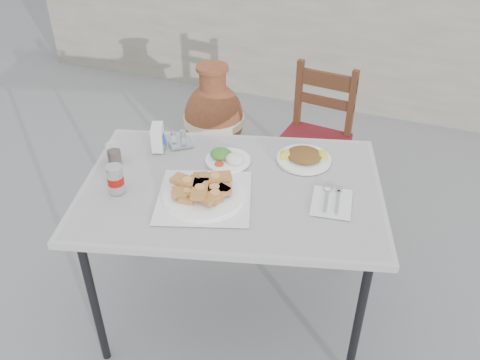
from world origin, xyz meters
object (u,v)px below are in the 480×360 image
at_px(napkin_holder, 158,137).
at_px(condiment_caddy, 181,140).
at_px(terracotta_urn, 214,120).
at_px(pide_plate, 204,190).
at_px(salad_chopped_plate, 304,157).
at_px(soda_can, 115,179).
at_px(cola_glass, 114,154).
at_px(chair, 314,139).
at_px(salad_rice_plate, 227,158).
at_px(cafe_table, 232,195).

bearing_deg(napkin_holder, condiment_caddy, 16.28).
height_order(napkin_holder, terracotta_urn, napkin_holder).
relative_size(pide_plate, salad_chopped_plate, 1.94).
relative_size(salad_chopped_plate, soda_can, 2.02).
relative_size(soda_can, cola_glass, 1.29).
relative_size(chair, terracotta_urn, 1.20).
bearing_deg(chair, salad_rice_plate, -97.37).
bearing_deg(cola_glass, condiment_caddy, 48.80).
bearing_deg(pide_plate, chair, 80.64).
relative_size(salad_rice_plate, napkin_holder, 1.70).
bearing_deg(cola_glass, salad_rice_plate, 21.94).
bearing_deg(soda_can, salad_rice_plate, 48.16).
bearing_deg(salad_chopped_plate, pide_plate, -126.15).
relative_size(cafe_table, chair, 1.64).
xyz_separation_m(salad_chopped_plate, napkin_holder, (-0.67, -0.15, 0.04)).
height_order(pide_plate, terracotta_urn, pide_plate).
xyz_separation_m(cafe_table, terracotta_urn, (-0.65, 1.25, -0.38)).
relative_size(cafe_table, cola_glass, 15.22).
bearing_deg(pide_plate, salad_rice_plate, 93.10).
bearing_deg(terracotta_urn, condiment_caddy, -74.08).
bearing_deg(cafe_table, cola_glass, -177.03).
height_order(salad_rice_plate, cola_glass, cola_glass).
xyz_separation_m(cafe_table, cola_glass, (-0.57, -0.03, 0.10)).
relative_size(salad_chopped_plate, terracotta_urn, 0.34).
relative_size(napkin_holder, condiment_caddy, 0.89).
bearing_deg(condiment_caddy, cafe_table, -31.50).
bearing_deg(pide_plate, cola_glass, 168.83).
height_order(cafe_table, napkin_holder, napkin_holder).
bearing_deg(terracotta_urn, cola_glass, -86.38).
height_order(napkin_holder, condiment_caddy, napkin_holder).
bearing_deg(chair, soda_can, -107.64).
distance_m(pide_plate, napkin_holder, 0.46).
distance_m(cola_glass, condiment_caddy, 0.33).
relative_size(salad_rice_plate, soda_can, 1.67).
distance_m(cafe_table, salad_chopped_plate, 0.39).
relative_size(salad_chopped_plate, cola_glass, 2.60).
height_order(salad_rice_plate, salad_chopped_plate, salad_chopped_plate).
relative_size(soda_can, chair, 0.14).
distance_m(cafe_table, chair, 1.09).
xyz_separation_m(pide_plate, soda_can, (-0.36, -0.09, 0.03)).
bearing_deg(salad_chopped_plate, condiment_caddy, -172.06).
distance_m(napkin_holder, condiment_caddy, 0.11).
bearing_deg(cafe_table, soda_can, -152.85).
xyz_separation_m(napkin_holder, chair, (0.56, 0.90, -0.38)).
relative_size(napkin_holder, chair, 0.14).
distance_m(soda_can, napkin_holder, 0.37).
distance_m(salad_rice_plate, soda_can, 0.52).
bearing_deg(cafe_table, napkin_holder, 161.34).
distance_m(cola_glass, napkin_holder, 0.22).
height_order(soda_can, terracotta_urn, soda_can).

